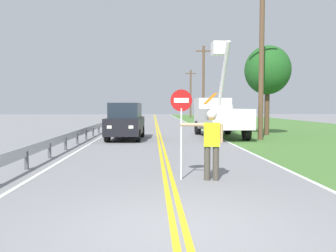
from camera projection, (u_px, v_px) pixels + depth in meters
name	position (u px, v px, depth m)	size (l,w,h in m)	color
ground_plane	(179.00, 229.00, 5.25)	(160.00, 160.00, 0.00)	gray
grass_verge_right	(312.00, 132.00, 25.72)	(16.00, 110.00, 0.01)	#477533
centerline_yellow_left	(157.00, 132.00, 25.20)	(0.11, 110.00, 0.01)	yellow
centerline_yellow_right	(159.00, 132.00, 25.20)	(0.11, 110.00, 0.01)	yellow
edge_line_right	(207.00, 132.00, 25.36)	(0.12, 110.00, 0.01)	silver
edge_line_left	(109.00, 132.00, 25.04)	(0.12, 110.00, 0.01)	silver
flagger_worker	(211.00, 140.00, 8.70)	(1.08, 0.31, 1.83)	#474238
stop_sign_paddle	(181.00, 114.00, 8.74)	(0.56, 0.04, 2.33)	silver
utility_bucket_truck	(218.00, 114.00, 21.36)	(2.67, 6.86, 5.89)	silver
oncoming_suv_nearest	(126.00, 121.00, 19.62)	(2.08, 4.68, 2.10)	black
utility_pole_near	(261.00, 60.00, 19.06)	(1.80, 0.28, 8.66)	brown
utility_pole_mid	(203.00, 83.00, 40.06)	(1.80, 0.28, 8.99)	brown
utility_pole_far	(191.00, 93.00, 56.87)	(1.80, 0.28, 8.01)	brown
guardrail_left_shoulder	(90.00, 129.00, 20.46)	(0.10, 32.00, 0.71)	#9EA0A3
roadside_tree_verge	(268.00, 71.00, 22.44)	(3.00, 3.00, 5.90)	brown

